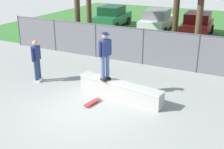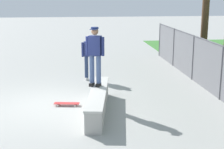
{
  "view_description": "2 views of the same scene",
  "coord_description": "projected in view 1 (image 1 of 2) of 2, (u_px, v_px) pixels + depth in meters",
  "views": [
    {
      "loc": [
        5.09,
        -7.76,
        4.84
      ],
      "look_at": [
        0.35,
        1.55,
        0.87
      ],
      "focal_mm": 47.25,
      "sensor_mm": 36.0,
      "label": 1
    },
    {
      "loc": [
        10.39,
        0.79,
        3.5
      ],
      "look_at": [
        0.2,
        1.96,
        1.01
      ],
      "focal_mm": 54.48,
      "sensor_mm": 36.0,
      "label": 2
    }
  ],
  "objects": [
    {
      "name": "car_red",
      "position": [
        197.0,
        24.0,
        20.36
      ],
      "size": [
        2.25,
        4.32,
        1.66
      ],
      "color": "#B21E1E",
      "rests_on": "ground"
    },
    {
      "name": "skateboard",
      "position": [
        92.0,
        102.0,
        10.74
      ],
      "size": [
        0.32,
        0.82,
        0.09
      ],
      "color": "red",
      "rests_on": "ground"
    },
    {
      "name": "chainlink_fence",
      "position": [
        143.0,
        45.0,
        14.68
      ],
      "size": [
        16.39,
        0.07,
        1.83
      ],
      "color": "#4C4C51",
      "rests_on": "ground"
    },
    {
      "name": "skateboarder",
      "position": [
        105.0,
        54.0,
        10.91
      ],
      "size": [
        0.39,
        0.56,
        1.84
      ],
      "color": "black",
      "rests_on": "concrete_ledge"
    },
    {
      "name": "bystander",
      "position": [
        36.0,
        59.0,
        12.51
      ],
      "size": [
        0.31,
        0.6,
        1.82
      ],
      "color": "beige",
      "rests_on": "ground"
    },
    {
      "name": "car_green",
      "position": [
        112.0,
        16.0,
        23.42
      ],
      "size": [
        2.25,
        4.32,
        1.66
      ],
      "color": "#1E6638",
      "rests_on": "ground"
    },
    {
      "name": "grass_strip",
      "position": [
        189.0,
        27.0,
        23.61
      ],
      "size": [
        28.32,
        20.0,
        0.02
      ],
      "primitive_type": "cube",
      "color": "#3D7A33",
      "rests_on": "ground"
    },
    {
      "name": "concrete_ledge",
      "position": [
        120.0,
        90.0,
        11.17
      ],
      "size": [
        3.6,
        1.0,
        0.64
      ],
      "color": "#A8A59E",
      "rests_on": "ground"
    },
    {
      "name": "ground_plane",
      "position": [
        83.0,
        110.0,
        10.35
      ],
      "size": [
        80.0,
        80.0,
        0.0
      ],
      "primitive_type": "plane",
      "color": "#9E9E99"
    },
    {
      "name": "car_white",
      "position": [
        157.0,
        21.0,
        21.76
      ],
      "size": [
        2.25,
        4.32,
        1.66
      ],
      "color": "silver",
      "rests_on": "ground"
    }
  ]
}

